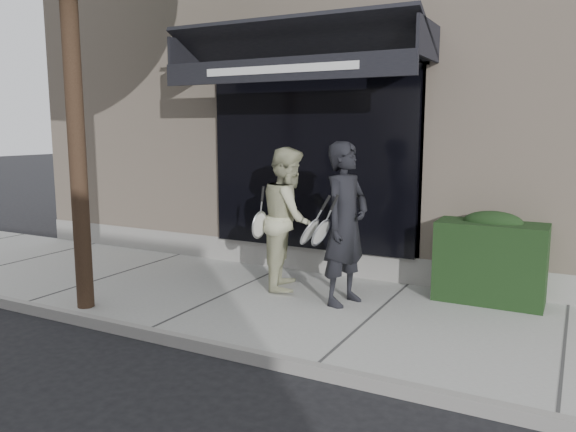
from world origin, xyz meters
The scene contains 7 objects.
ground centered at (0.00, 0.00, 0.00)m, with size 80.00×80.00×0.00m, color black.
sidewalk centered at (0.00, 0.00, 0.06)m, with size 20.00×3.00×0.12m, color #979792.
curb centered at (0.00, -1.55, 0.07)m, with size 20.00×0.10×0.14m, color gray.
building_facade centered at (-0.01, 4.96, 2.74)m, with size 14.30×8.04×5.64m.
hedge centered at (1.10, 1.25, 0.66)m, with size 1.30×0.70×1.14m.
pedestrian_front centered at (-0.47, 0.30, 1.12)m, with size 0.74×0.90×1.99m.
pedestrian_back centered at (-1.41, 0.61, 1.07)m, with size 1.01×1.12×1.90m.
Camera 1 is at (2.03, -5.97, 2.27)m, focal length 35.00 mm.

